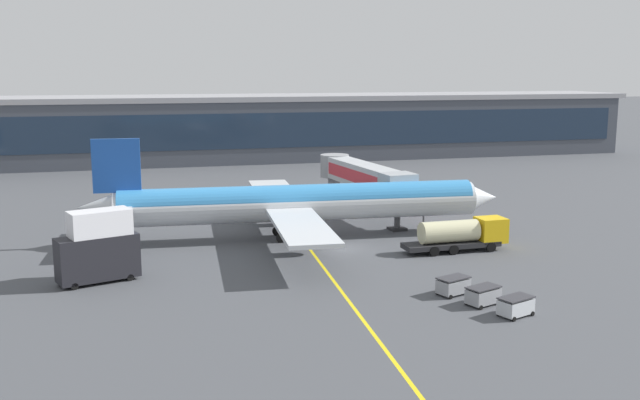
{
  "coord_description": "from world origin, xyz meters",
  "views": [
    {
      "loc": [
        -20.96,
        -69.39,
        18.17
      ],
      "look_at": [
        -1.71,
        3.67,
        4.5
      ],
      "focal_mm": 40.76,
      "sensor_mm": 36.0,
      "label": 1
    }
  ],
  "objects_px": {
    "baggage_cart_0": "(516,306)",
    "baggage_cart_1": "(483,295)",
    "main_airliner": "(297,203)",
    "fuel_tanker": "(462,234)",
    "catering_lift": "(98,247)",
    "baggage_cart_2": "(453,285)"
  },
  "relations": [
    {
      "from": "baggage_cart_0",
      "to": "baggage_cart_1",
      "type": "bearing_deg",
      "value": 110.74
    },
    {
      "from": "main_airliner",
      "to": "fuel_tanker",
      "type": "height_order",
      "value": "main_airliner"
    },
    {
      "from": "fuel_tanker",
      "to": "catering_lift",
      "type": "bearing_deg",
      "value": -176.76
    },
    {
      "from": "catering_lift",
      "to": "baggage_cart_2",
      "type": "height_order",
      "value": "catering_lift"
    },
    {
      "from": "main_airliner",
      "to": "baggage_cart_2",
      "type": "height_order",
      "value": "main_airliner"
    },
    {
      "from": "baggage_cart_1",
      "to": "main_airliner",
      "type": "bearing_deg",
      "value": 109.12
    },
    {
      "from": "baggage_cart_1",
      "to": "baggage_cart_2",
      "type": "xyz_separation_m",
      "value": [
        -1.13,
        2.99,
        0.0
      ]
    },
    {
      "from": "catering_lift",
      "to": "baggage_cart_0",
      "type": "xyz_separation_m",
      "value": [
        30.3,
        -17.1,
        -2.28
      ]
    },
    {
      "from": "main_airliner",
      "to": "baggage_cart_1",
      "type": "relative_size",
      "value": 15.21
    },
    {
      "from": "baggage_cart_0",
      "to": "fuel_tanker",
      "type": "bearing_deg",
      "value": 75.99
    },
    {
      "from": "baggage_cart_0",
      "to": "baggage_cart_1",
      "type": "height_order",
      "value": "same"
    },
    {
      "from": "baggage_cart_0",
      "to": "baggage_cart_2",
      "type": "distance_m",
      "value": 6.4
    },
    {
      "from": "fuel_tanker",
      "to": "catering_lift",
      "type": "xyz_separation_m",
      "value": [
        -35.06,
        -1.99,
        1.32
      ]
    },
    {
      "from": "baggage_cart_0",
      "to": "baggage_cart_2",
      "type": "relative_size",
      "value": 1.0
    },
    {
      "from": "catering_lift",
      "to": "baggage_cart_1",
      "type": "height_order",
      "value": "catering_lift"
    },
    {
      "from": "main_airliner",
      "to": "fuel_tanker",
      "type": "relative_size",
      "value": 4.23
    },
    {
      "from": "fuel_tanker",
      "to": "baggage_cart_1",
      "type": "xyz_separation_m",
      "value": [
        -5.9,
        -16.09,
        -0.96
      ]
    },
    {
      "from": "main_airliner",
      "to": "baggage_cart_1",
      "type": "distance_m",
      "value": 27.44
    },
    {
      "from": "main_airliner",
      "to": "catering_lift",
      "type": "height_order",
      "value": "main_airliner"
    },
    {
      "from": "catering_lift",
      "to": "baggage_cart_1",
      "type": "relative_size",
      "value": 2.4
    },
    {
      "from": "main_airliner",
      "to": "fuel_tanker",
      "type": "xyz_separation_m",
      "value": [
        14.82,
        -9.67,
        -2.19
      ]
    },
    {
      "from": "catering_lift",
      "to": "baggage_cart_0",
      "type": "relative_size",
      "value": 2.4
    }
  ]
}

